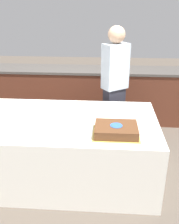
# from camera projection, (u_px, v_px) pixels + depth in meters

# --- Properties ---
(ground_plane) EXTENTS (14.00, 14.00, 0.00)m
(ground_plane) POSITION_uv_depth(u_px,v_px,m) (66.00, 174.00, 3.26)
(ground_plane) COLOR brown
(back_counter) EXTENTS (4.40, 0.58, 0.92)m
(back_counter) POSITION_uv_depth(u_px,v_px,m) (80.00, 94.00, 4.60)
(back_counter) COLOR #5B2D1E
(back_counter) RESTS_ON ground_plane
(dining_table) EXTENTS (2.10, 1.20, 0.76)m
(dining_table) POSITION_uv_depth(u_px,v_px,m) (65.00, 148.00, 3.11)
(dining_table) COLOR white
(dining_table) RESTS_ON ground_plane
(cake) EXTENTS (0.47, 0.37, 0.10)m
(cake) POSITION_uv_depth(u_px,v_px,m) (116.00, 130.00, 2.62)
(cake) COLOR gold
(cake) RESTS_ON dining_table
(plate_stack) EXTENTS (0.23, 0.23, 0.04)m
(plate_stack) POSITION_uv_depth(u_px,v_px,m) (15.00, 116.00, 2.99)
(plate_stack) COLOR white
(plate_stack) RESTS_ON dining_table
(side_plate_near_cake) EXTENTS (0.21, 0.21, 0.00)m
(side_plate_near_cake) POSITION_uv_depth(u_px,v_px,m) (122.00, 119.00, 2.96)
(side_plate_near_cake) COLOR white
(side_plate_near_cake) RESTS_ON dining_table
(utensil_pile) EXTENTS (0.17, 0.09, 0.02)m
(utensil_pile) POSITION_uv_depth(u_px,v_px,m) (67.00, 139.00, 2.52)
(utensil_pile) COLOR white
(utensil_pile) RESTS_ON dining_table
(person_cutting_cake) EXTENTS (0.39, 0.35, 1.70)m
(person_cutting_cake) POSITION_uv_depth(u_px,v_px,m) (115.00, 86.00, 3.60)
(person_cutting_cake) COLOR #282833
(person_cutting_cake) RESTS_ON ground_plane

